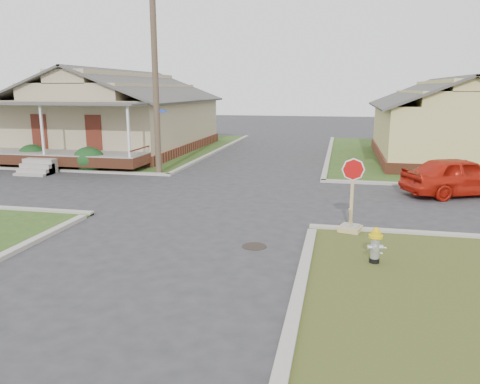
% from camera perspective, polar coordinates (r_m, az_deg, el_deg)
% --- Properties ---
extents(ground, '(120.00, 120.00, 0.00)m').
position_cam_1_polar(ground, '(13.28, -7.26, -5.26)').
color(ground, '#2C2C2F').
rests_on(ground, ground).
extents(verge_far_left, '(19.00, 19.00, 0.05)m').
position_cam_1_polar(verge_far_left, '(34.77, -17.80, 5.28)').
color(verge_far_left, '#294619').
rests_on(verge_far_left, ground).
extents(curbs, '(80.00, 40.00, 0.12)m').
position_cam_1_polar(curbs, '(17.90, -1.98, -0.52)').
color(curbs, '#A49F94').
rests_on(curbs, ground).
extents(manhole, '(0.64, 0.64, 0.01)m').
position_cam_1_polar(manhole, '(12.27, 1.76, -6.63)').
color(manhole, black).
rests_on(manhole, ground).
extents(corner_house, '(10.10, 15.50, 5.30)m').
position_cam_1_polar(corner_house, '(32.01, -14.52, 8.96)').
color(corner_house, brown).
rests_on(corner_house, ground).
extents(side_house_yellow, '(7.60, 11.60, 4.70)m').
position_cam_1_polar(side_house_yellow, '(29.04, 23.75, 7.81)').
color(side_house_yellow, brown).
rests_on(side_house_yellow, ground).
extents(utility_pole, '(1.80, 0.28, 9.00)m').
position_cam_1_polar(utility_pole, '(22.48, -10.30, 13.91)').
color(utility_pole, '#473829').
rests_on(utility_pole, ground).
extents(fire_hydrant, '(0.32, 0.32, 0.86)m').
position_cam_1_polar(fire_hydrant, '(11.34, 16.17, -6.03)').
color(fire_hydrant, black).
rests_on(fire_hydrant, ground).
extents(stop_sign, '(0.60, 0.58, 2.11)m').
position_cam_1_polar(stop_sign, '(13.63, 13.36, -2.83)').
color(stop_sign, tan).
rests_on(stop_sign, ground).
extents(red_sedan, '(4.73, 3.40, 1.50)m').
position_cam_1_polar(red_sedan, '(19.78, 25.21, 1.75)').
color(red_sedan, red).
rests_on(red_sedan, ground).
extents(hedge_left, '(1.47, 1.20, 1.12)m').
position_cam_1_polar(hedge_left, '(26.89, -23.97, 4.11)').
color(hedge_left, '#133517').
rests_on(hedge_left, verge_far_left).
extents(hedge_right, '(1.51, 1.24, 1.16)m').
position_cam_1_polar(hedge_right, '(24.31, -17.92, 3.84)').
color(hedge_right, '#133517').
rests_on(hedge_right, verge_far_left).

